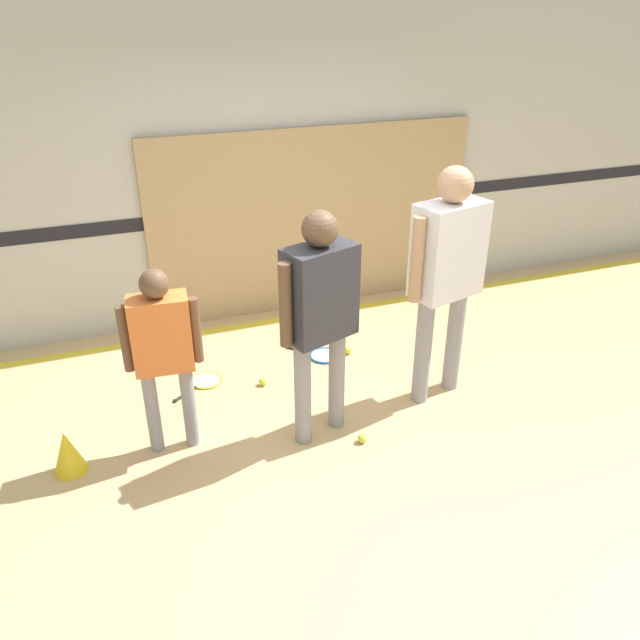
{
  "coord_description": "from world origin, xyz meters",
  "views": [
    {
      "loc": [
        -1.28,
        -3.23,
        2.81
      ],
      "look_at": [
        -0.03,
        0.18,
        0.91
      ],
      "focal_mm": 35.0,
      "sensor_mm": 36.0,
      "label": 1
    }
  ],
  "objects_px": {
    "tennis_ball_by_spare_racket": "(348,350)",
    "tennis_ball_stray_left": "(263,382)",
    "person_instructor": "(320,305)",
    "person_student_right": "(447,262)",
    "person_student_left": "(162,343)",
    "racket_spare_on_floor": "(322,355)",
    "training_cone": "(67,452)",
    "racket_second_spare": "(204,382)",
    "tennis_ball_near_instructor": "(362,438)"
  },
  "relations": [
    {
      "from": "racket_second_spare",
      "to": "training_cone",
      "type": "bearing_deg",
      "value": 0.04
    },
    {
      "from": "person_instructor",
      "to": "person_student_right",
      "type": "relative_size",
      "value": 0.92
    },
    {
      "from": "tennis_ball_by_spare_racket",
      "to": "tennis_ball_stray_left",
      "type": "bearing_deg",
      "value": -164.95
    },
    {
      "from": "person_instructor",
      "to": "tennis_ball_near_instructor",
      "type": "bearing_deg",
      "value": -60.62
    },
    {
      "from": "person_student_left",
      "to": "tennis_ball_stray_left",
      "type": "relative_size",
      "value": 20.31
    },
    {
      "from": "person_student_right",
      "to": "tennis_ball_by_spare_racket",
      "type": "height_order",
      "value": "person_student_right"
    },
    {
      "from": "person_instructor",
      "to": "person_student_right",
      "type": "distance_m",
      "value": 1.05
    },
    {
      "from": "training_cone",
      "to": "tennis_ball_near_instructor",
      "type": "bearing_deg",
      "value": -11.53
    },
    {
      "from": "tennis_ball_by_spare_racket",
      "to": "person_student_right",
      "type": "bearing_deg",
      "value": -62.38
    },
    {
      "from": "person_instructor",
      "to": "person_student_right",
      "type": "xyz_separation_m",
      "value": [
        1.03,
        0.16,
        0.09
      ]
    },
    {
      "from": "person_student_left",
      "to": "racket_spare_on_floor",
      "type": "distance_m",
      "value": 1.8
    },
    {
      "from": "person_student_right",
      "to": "training_cone",
      "type": "height_order",
      "value": "person_student_right"
    },
    {
      "from": "person_student_right",
      "to": "training_cone",
      "type": "distance_m",
      "value": 2.89
    },
    {
      "from": "person_instructor",
      "to": "person_student_left",
      "type": "height_order",
      "value": "person_instructor"
    },
    {
      "from": "racket_second_spare",
      "to": "training_cone",
      "type": "relative_size",
      "value": 1.57
    },
    {
      "from": "racket_spare_on_floor",
      "to": "person_instructor",
      "type": "bearing_deg",
      "value": 112.58
    },
    {
      "from": "racket_second_spare",
      "to": "training_cone",
      "type": "xyz_separation_m",
      "value": [
        -1.03,
        -0.75,
        0.15
      ]
    },
    {
      "from": "person_student_left",
      "to": "tennis_ball_by_spare_racket",
      "type": "xyz_separation_m",
      "value": [
        1.62,
        0.75,
        -0.8
      ]
    },
    {
      "from": "racket_spare_on_floor",
      "to": "tennis_ball_near_instructor",
      "type": "distance_m",
      "value": 1.22
    },
    {
      "from": "person_student_left",
      "to": "tennis_ball_near_instructor",
      "type": "distance_m",
      "value": 1.54
    },
    {
      "from": "training_cone",
      "to": "racket_spare_on_floor",
      "type": "bearing_deg",
      "value": 21.46
    },
    {
      "from": "racket_spare_on_floor",
      "to": "training_cone",
      "type": "distance_m",
      "value": 2.25
    },
    {
      "from": "racket_spare_on_floor",
      "to": "tennis_ball_near_instructor",
      "type": "relative_size",
      "value": 7.06
    },
    {
      "from": "training_cone",
      "to": "tennis_ball_stray_left",
      "type": "bearing_deg",
      "value": 20.52
    },
    {
      "from": "person_student_left",
      "to": "tennis_ball_stray_left",
      "type": "distance_m",
      "value": 1.23
    },
    {
      "from": "racket_second_spare",
      "to": "tennis_ball_near_instructor",
      "type": "height_order",
      "value": "tennis_ball_near_instructor"
    },
    {
      "from": "person_instructor",
      "to": "person_student_left",
      "type": "xyz_separation_m",
      "value": [
        -1.01,
        0.2,
        -0.2
      ]
    },
    {
      "from": "person_student_left",
      "to": "person_instructor",
      "type": "bearing_deg",
      "value": -6.48
    },
    {
      "from": "racket_spare_on_floor",
      "to": "tennis_ball_by_spare_racket",
      "type": "relative_size",
      "value": 7.06
    },
    {
      "from": "person_student_left",
      "to": "racket_spare_on_floor",
      "type": "bearing_deg",
      "value": 34.6
    },
    {
      "from": "person_instructor",
      "to": "racket_spare_on_floor",
      "type": "xyz_separation_m",
      "value": [
        0.38,
        1.0,
        -1.02
      ]
    },
    {
      "from": "tennis_ball_near_instructor",
      "to": "tennis_ball_by_spare_racket",
      "type": "xyz_separation_m",
      "value": [
        0.37,
        1.17,
        0.0
      ]
    },
    {
      "from": "racket_second_spare",
      "to": "person_student_left",
      "type": "bearing_deg",
      "value": 28.99
    },
    {
      "from": "person_student_right",
      "to": "tennis_ball_by_spare_racket",
      "type": "bearing_deg",
      "value": -76.51
    },
    {
      "from": "racket_spare_on_floor",
      "to": "person_student_left",
      "type": "bearing_deg",
      "value": 73.44
    },
    {
      "from": "training_cone",
      "to": "person_student_left",
      "type": "bearing_deg",
      "value": 1.9
    },
    {
      "from": "tennis_ball_stray_left",
      "to": "racket_spare_on_floor",
      "type": "bearing_deg",
      "value": 23.67
    },
    {
      "from": "person_student_left",
      "to": "racket_spare_on_floor",
      "type": "relative_size",
      "value": 2.88
    },
    {
      "from": "person_instructor",
      "to": "person_student_right",
      "type": "height_order",
      "value": "person_student_right"
    },
    {
      "from": "racket_second_spare",
      "to": "tennis_ball_by_spare_racket",
      "type": "bearing_deg",
      "value": 145.13
    },
    {
      "from": "tennis_ball_by_spare_racket",
      "to": "person_student_left",
      "type": "bearing_deg",
      "value": -155.03
    },
    {
      "from": "tennis_ball_near_instructor",
      "to": "training_cone",
      "type": "xyz_separation_m",
      "value": [
        -1.94,
        0.4,
        0.12
      ]
    },
    {
      "from": "training_cone",
      "to": "person_student_right",
      "type": "bearing_deg",
      "value": -0.4
    },
    {
      "from": "tennis_ball_by_spare_racket",
      "to": "tennis_ball_stray_left",
      "type": "distance_m",
      "value": 0.87
    },
    {
      "from": "person_instructor",
      "to": "training_cone",
      "type": "bearing_deg",
      "value": 155.69
    },
    {
      "from": "person_instructor",
      "to": "person_student_left",
      "type": "relative_size",
      "value": 1.24
    },
    {
      "from": "person_student_right",
      "to": "training_cone",
      "type": "bearing_deg",
      "value": -14.53
    },
    {
      "from": "tennis_ball_near_instructor",
      "to": "tennis_ball_by_spare_racket",
      "type": "bearing_deg",
      "value": 72.36
    },
    {
      "from": "racket_spare_on_floor",
      "to": "person_student_right",
      "type": "bearing_deg",
      "value": 171.2
    },
    {
      "from": "person_student_left",
      "to": "training_cone",
      "type": "xyz_separation_m",
      "value": [
        -0.69,
        -0.02,
        -0.67
      ]
    }
  ]
}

